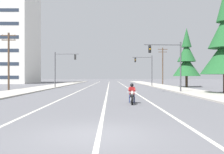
# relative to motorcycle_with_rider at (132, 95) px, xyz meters

# --- Properties ---
(ground_plane) EXTENTS (400.00, 400.00, 0.00)m
(ground_plane) POSITION_rel_motorcycle_with_rider_xyz_m (-2.17, -9.70, -0.59)
(ground_plane) COLOR #5B5B60
(lane_stripe_center) EXTENTS (0.16, 100.00, 0.01)m
(lane_stripe_center) POSITION_rel_motorcycle_with_rider_xyz_m (-1.94, 35.30, -0.58)
(lane_stripe_center) COLOR beige
(lane_stripe_center) RESTS_ON ground
(lane_stripe_left) EXTENTS (0.16, 100.00, 0.01)m
(lane_stripe_left) POSITION_rel_motorcycle_with_rider_xyz_m (-5.79, 35.30, -0.58)
(lane_stripe_left) COLOR beige
(lane_stripe_left) RESTS_ON ground
(lane_stripe_right) EXTENTS (0.16, 100.00, 0.01)m
(lane_stripe_right) POSITION_rel_motorcycle_with_rider_xyz_m (1.47, 35.30, -0.58)
(lane_stripe_right) COLOR beige
(lane_stripe_right) RESTS_ON ground
(sidewalk_kerb_right) EXTENTS (4.40, 110.00, 0.14)m
(sidewalk_kerb_right) POSITION_rel_motorcycle_with_rider_xyz_m (8.58, 30.30, -0.52)
(sidewalk_kerb_right) COLOR #ADA89E
(sidewalk_kerb_right) RESTS_ON ground
(sidewalk_kerb_left) EXTENTS (4.40, 110.00, 0.14)m
(sidewalk_kerb_left) POSITION_rel_motorcycle_with_rider_xyz_m (-12.93, 30.30, -0.52)
(sidewalk_kerb_left) COLOR #ADA89E
(sidewalk_kerb_left) RESTS_ON ground
(motorcycle_with_rider) EXTENTS (0.70, 2.19, 1.46)m
(motorcycle_with_rider) POSITION_rel_motorcycle_with_rider_xyz_m (0.00, 0.00, 0.00)
(motorcycle_with_rider) COLOR black
(motorcycle_with_rider) RESTS_ON ground
(traffic_signal_near_right) EXTENTS (4.61, 0.53, 6.20)m
(traffic_signal_near_right) POSITION_rel_motorcycle_with_rider_xyz_m (5.81, 12.88, 3.50)
(traffic_signal_near_right) COLOR #47474C
(traffic_signal_near_right) RESTS_ON ground
(traffic_signal_near_left) EXTENTS (4.20, 0.39, 6.20)m
(traffic_signal_near_left) POSITION_rel_motorcycle_with_rider_xyz_m (-9.89, 25.52, 3.47)
(traffic_signal_near_left) COLOR #47474C
(traffic_signal_near_left) RESTS_ON ground
(traffic_signal_mid_right) EXTENTS (4.04, 0.37, 6.20)m
(traffic_signal_mid_right) POSITION_rel_motorcycle_with_rider_xyz_m (5.72, 32.83, 3.46)
(traffic_signal_mid_right) COLOR #47474C
(traffic_signal_mid_right) RESTS_ON ground
(utility_pole_left_near) EXTENTS (2.15, 0.26, 8.25)m
(utility_pole_left_near) POSITION_rel_motorcycle_with_rider_xyz_m (-16.15, 18.34, 3.89)
(utility_pole_left_near) COLOR #4C3828
(utility_pole_left_near) RESTS_ON ground
(utility_pole_right_far) EXTENTS (2.33, 0.26, 8.98)m
(utility_pole_right_far) POSITION_rel_motorcycle_with_rider_xyz_m (11.18, 43.28, 4.28)
(utility_pole_right_far) COLOR #4C3828
(utility_pole_right_far) RESTS_ON ground
(conifer_tree_right_verge_far) EXTENTS (5.04, 5.04, 11.10)m
(conifer_tree_right_verge_far) POSITION_rel_motorcycle_with_rider_xyz_m (12.76, 29.28, 4.50)
(conifer_tree_right_verge_far) COLOR #423023
(conifer_tree_right_verge_far) RESTS_ON ground
(apartment_building_far_left_block) EXTENTS (19.04, 16.07, 28.85)m
(apartment_building_far_left_block) POSITION_rel_motorcycle_with_rider_xyz_m (-33.59, 56.90, 13.84)
(apartment_building_far_left_block) COLOR silver
(apartment_building_far_left_block) RESTS_ON ground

